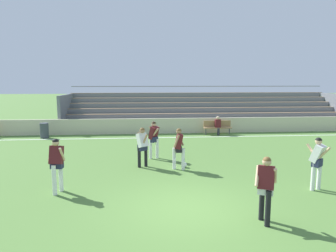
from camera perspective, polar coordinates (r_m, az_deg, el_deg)
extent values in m
plane|color=#517A38|center=(8.64, 3.55, -15.08)|extent=(160.00, 160.00, 0.00)
cube|color=white|center=(18.80, -1.17, -2.18)|extent=(44.00, 0.12, 0.01)
cube|color=beige|center=(20.24, -1.45, 0.02)|extent=(48.00, 0.16, 1.01)
cube|color=#897051|center=(21.61, 7.93, 0.07)|extent=(20.77, 0.36, 0.08)
cube|color=slate|center=(21.44, 8.04, -0.48)|extent=(20.77, 0.04, 0.36)
cube|color=#897051|center=(22.19, 7.58, 1.22)|extent=(20.77, 0.36, 0.08)
cube|color=slate|center=(22.02, 7.68, 0.69)|extent=(20.77, 0.04, 0.36)
cube|color=#897051|center=(22.79, 7.24, 2.31)|extent=(20.77, 0.36, 0.08)
cube|color=slate|center=(22.62, 7.34, 1.81)|extent=(20.77, 0.04, 0.36)
cube|color=#897051|center=(23.40, 6.92, 3.34)|extent=(20.77, 0.36, 0.08)
cube|color=slate|center=(23.22, 7.02, 2.86)|extent=(20.77, 0.04, 0.36)
cube|color=#897051|center=(24.01, 6.62, 4.33)|extent=(20.77, 0.36, 0.08)
cube|color=slate|center=(23.83, 6.71, 3.87)|extent=(20.77, 0.04, 0.36)
cube|color=#897051|center=(24.63, 6.33, 5.26)|extent=(20.77, 0.36, 0.08)
cube|color=slate|center=(24.45, 6.41, 4.82)|extent=(20.77, 0.04, 0.36)
cube|color=#897051|center=(25.26, 6.05, 6.15)|extent=(20.77, 0.36, 0.08)
cube|color=slate|center=(25.07, 6.13, 5.72)|extent=(20.77, 0.04, 0.36)
cube|color=slate|center=(23.58, -18.39, 2.58)|extent=(0.20, 4.30, 2.49)
cube|color=slate|center=(27.42, 28.48, 2.75)|extent=(0.20, 4.30, 2.49)
cylinder|color=slate|center=(25.49, 5.97, 7.40)|extent=(20.77, 0.06, 0.06)
cube|color=#99754C|center=(20.05, 9.27, -0.33)|extent=(1.80, 0.40, 0.06)
cube|color=#99754C|center=(20.19, 9.17, 0.45)|extent=(1.80, 0.05, 0.40)
cylinder|color=#47474C|center=(19.91, 7.08, -1.00)|extent=(0.07, 0.07, 0.45)
cylinder|color=#47474C|center=(20.29, 11.40, -0.93)|extent=(0.07, 0.07, 0.45)
cylinder|color=#3D424C|center=(20.09, -22.11, -0.79)|extent=(0.51, 0.51, 0.92)
cylinder|color=#2D2D38|center=(19.87, 9.41, -1.07)|extent=(0.16, 0.16, 0.45)
cube|color=#56191E|center=(20.01, 9.29, 0.49)|extent=(0.36, 0.24, 0.52)
sphere|color=beige|center=(19.96, 9.32, 1.53)|extent=(0.21, 0.21, 0.21)
cylinder|color=white|center=(11.97, 2.85, -6.22)|extent=(0.13, 0.13, 0.85)
cylinder|color=white|center=(12.06, 1.17, -6.11)|extent=(0.13, 0.13, 0.85)
cube|color=black|center=(11.92, 2.02, -4.29)|extent=(0.24, 0.37, 0.24)
cube|color=#56191E|center=(11.86, 2.03, -2.87)|extent=(0.34, 0.40, 0.59)
cylinder|color=#A87A5B|center=(11.66, 1.62, -2.87)|extent=(0.26, 0.09, 0.51)
cylinder|color=#A87A5B|center=(12.05, 2.43, -2.51)|extent=(0.26, 0.09, 0.51)
sphere|color=#A87A5B|center=(11.79, 2.04, -1.03)|extent=(0.21, 0.21, 0.21)
sphere|color=brown|center=(11.79, 2.04, -0.93)|extent=(0.20, 0.20, 0.20)
cylinder|color=black|center=(12.35, -5.40, -5.85)|extent=(0.13, 0.13, 0.82)
cylinder|color=black|center=(12.45, -4.16, -5.72)|extent=(0.13, 0.13, 0.82)
cube|color=#232847|center=(12.31, -4.80, -4.02)|extent=(0.42, 0.39, 0.24)
cube|color=white|center=(12.25, -4.82, -2.65)|extent=(0.54, 0.54, 0.60)
cylinder|color=#A87A5B|center=(12.41, -5.24, -2.32)|extent=(0.25, 0.30, 0.49)
cylinder|color=#A87A5B|center=(12.07, -4.38, -2.62)|extent=(0.25, 0.30, 0.49)
sphere|color=#A87A5B|center=(12.18, -4.84, -0.87)|extent=(0.21, 0.21, 0.21)
sphere|color=brown|center=(12.18, -4.84, -0.77)|extent=(0.20, 0.20, 0.20)
cylinder|color=black|center=(7.86, 18.18, -14.50)|extent=(0.13, 0.13, 0.87)
cylinder|color=black|center=(8.15, 17.12, -13.58)|extent=(0.13, 0.13, 0.87)
cube|color=white|center=(7.86, 17.77, -11.21)|extent=(0.42, 0.36, 0.24)
cube|color=#56191E|center=(7.76, 17.87, -9.12)|extent=(0.48, 0.46, 0.59)
cylinder|color=#D6A884|center=(7.69, 16.35, -8.92)|extent=(0.23, 0.37, 0.46)
cylinder|color=#D6A884|center=(7.82, 19.39, -8.78)|extent=(0.23, 0.37, 0.46)
sphere|color=#D6A884|center=(7.66, 18.00, -6.37)|extent=(0.21, 0.21, 0.21)
sphere|color=brown|center=(7.66, 18.01, -6.22)|extent=(0.20, 0.20, 0.20)
cylinder|color=white|center=(9.99, -20.50, -9.48)|extent=(0.13, 0.13, 0.93)
cylinder|color=white|center=(10.27, -19.40, -8.94)|extent=(0.13, 0.13, 0.93)
cube|color=#232847|center=(10.01, -20.07, -6.77)|extent=(0.38, 0.26, 0.24)
cube|color=#56191E|center=(9.94, -20.15, -5.10)|extent=(0.42, 0.40, 0.60)
cylinder|color=#D6A884|center=(10.06, -21.10, -4.76)|extent=(0.12, 0.35, 0.48)
cylinder|color=#D6A884|center=(9.80, -19.21, -5.02)|extent=(0.12, 0.35, 0.48)
sphere|color=#D6A884|center=(9.86, -20.27, -2.92)|extent=(0.21, 0.21, 0.21)
sphere|color=black|center=(9.86, -20.27, -2.80)|extent=(0.20, 0.20, 0.20)
cylinder|color=white|center=(13.73, -2.04, -4.23)|extent=(0.13, 0.13, 0.89)
cylinder|color=white|center=(13.66, -3.27, -4.30)|extent=(0.13, 0.13, 0.89)
cube|color=#232847|center=(13.61, -2.67, -2.52)|extent=(0.40, 0.41, 0.24)
cube|color=#56191E|center=(13.56, -2.68, -1.27)|extent=(0.52, 0.52, 0.60)
cylinder|color=#D6A884|center=(13.36, -2.42, -1.25)|extent=(0.35, 0.33, 0.44)
cylinder|color=#D6A884|center=(13.74, -2.93, -0.98)|extent=(0.35, 0.33, 0.44)
sphere|color=#D6A884|center=(13.50, -2.69, 0.34)|extent=(0.21, 0.21, 0.21)
sphere|color=black|center=(13.49, -2.69, 0.43)|extent=(0.20, 0.20, 0.20)
cylinder|color=white|center=(10.96, 26.40, -8.30)|extent=(0.13, 0.13, 0.92)
cylinder|color=white|center=(10.78, 25.50, -8.51)|extent=(0.13, 0.13, 0.92)
cube|color=#232847|center=(10.76, 26.10, -6.17)|extent=(0.42, 0.39, 0.24)
cube|color=white|center=(10.69, 26.21, -4.61)|extent=(0.54, 0.55, 0.60)
cylinder|color=#D6A884|center=(10.60, 27.15, -4.56)|extent=(0.29, 0.35, 0.45)
cylinder|color=#D6A884|center=(10.77, 25.30, -4.26)|extent=(0.29, 0.35, 0.45)
sphere|color=#D6A884|center=(10.62, 26.34, -2.58)|extent=(0.21, 0.21, 0.21)
sphere|color=black|center=(10.61, 26.35, -2.47)|extent=(0.20, 0.20, 0.20)
sphere|color=white|center=(12.36, 3.03, -7.26)|extent=(0.22, 0.22, 0.22)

